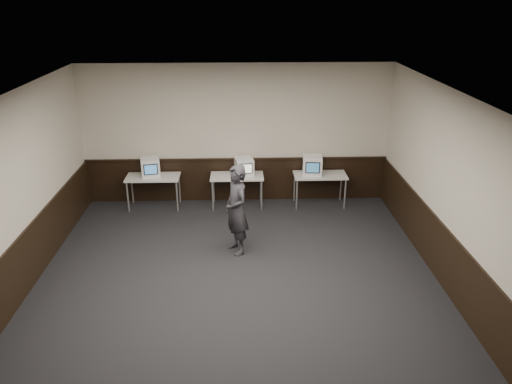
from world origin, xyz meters
TOP-DOWN VIEW (x-y plane):
  - floor at (0.00, 0.00)m, footprint 8.00×8.00m
  - ceiling at (0.00, 0.00)m, footprint 8.00×8.00m
  - back_wall at (0.00, 4.00)m, footprint 7.00×0.00m
  - left_wall at (-3.50, 0.00)m, footprint 0.00×8.00m
  - right_wall at (3.50, 0.00)m, footprint 0.00×8.00m
  - wainscot_back at (0.00, 3.98)m, footprint 6.98×0.04m
  - wainscot_left at (-3.48, 0.00)m, footprint 0.04×7.98m
  - wainscot_right at (3.48, 0.00)m, footprint 0.04×7.98m
  - wainscot_rail at (0.00, 3.96)m, footprint 6.98×0.06m
  - desk_left at (-1.90, 3.60)m, footprint 1.20×0.60m
  - desk_center at (0.00, 3.60)m, footprint 1.20×0.60m
  - desk_right at (1.90, 3.60)m, footprint 1.20×0.60m
  - emac_left at (-1.95, 3.64)m, footprint 0.49×0.51m
  - emac_center at (0.17, 3.64)m, footprint 0.46×0.48m
  - emac_right at (1.71, 3.61)m, footprint 0.48×0.50m
  - person at (-0.00, 1.43)m, footprint 0.64×0.75m

SIDE VIEW (x-z plane):
  - floor at x=0.00m, z-range 0.00..0.00m
  - wainscot_back at x=0.00m, z-range 0.00..1.00m
  - wainscot_left at x=-3.48m, z-range 0.00..1.00m
  - wainscot_right at x=3.48m, z-range 0.00..1.00m
  - desk_left at x=-1.90m, z-range 0.30..1.05m
  - desk_center at x=0.00m, z-range 0.30..1.05m
  - desk_right at x=1.90m, z-range 0.30..1.05m
  - person at x=0.00m, z-range 0.00..1.74m
  - emac_center at x=0.17m, z-range 0.75..1.14m
  - emac_left at x=-1.95m, z-range 0.75..1.16m
  - emac_right at x=1.71m, z-range 0.75..1.18m
  - wainscot_rail at x=0.00m, z-range 1.00..1.04m
  - back_wall at x=0.00m, z-range -1.90..5.10m
  - left_wall at x=-3.50m, z-range -2.40..5.60m
  - right_wall at x=3.50m, z-range -2.40..5.60m
  - ceiling at x=0.00m, z-range 3.20..3.20m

